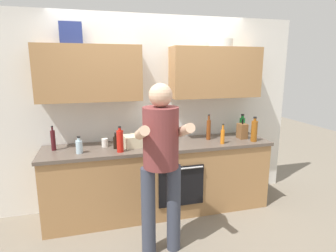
% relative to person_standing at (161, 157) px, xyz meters
% --- Properties ---
extents(ground_plane, '(12.00, 12.00, 0.00)m').
position_rel_person_standing_xyz_m(ground_plane, '(0.19, 0.81, -1.01)').
color(ground_plane, '#756B5B').
extents(back_wall_unit, '(4.00, 0.38, 2.50)m').
position_rel_person_standing_xyz_m(back_wall_unit, '(0.18, 1.08, 0.49)').
color(back_wall_unit, silver).
rests_on(back_wall_unit, ground).
extents(counter, '(2.84, 0.67, 0.90)m').
position_rel_person_standing_xyz_m(counter, '(0.19, 0.81, -0.56)').
color(counter, '#A37547').
rests_on(counter, ground).
extents(person_standing, '(0.49, 0.45, 1.71)m').
position_rel_person_standing_xyz_m(person_standing, '(0.00, 0.00, 0.00)').
color(person_standing, '#383D4C').
rests_on(person_standing, ground).
extents(bottle_hotsauce, '(0.08, 0.08, 0.30)m').
position_rel_person_standing_xyz_m(bottle_hotsauce, '(-0.32, 0.62, 0.01)').
color(bottle_hotsauce, red).
rests_on(bottle_hotsauce, counter).
extents(bottle_vinegar, '(0.05, 0.05, 0.34)m').
position_rel_person_standing_xyz_m(bottle_vinegar, '(0.86, 0.86, 0.03)').
color(bottle_vinegar, brown).
rests_on(bottle_vinegar, counter).
extents(bottle_syrup, '(0.08, 0.08, 0.32)m').
position_rel_person_standing_xyz_m(bottle_syrup, '(1.40, 0.62, 0.03)').
color(bottle_syrup, '#8C4C14').
rests_on(bottle_syrup, counter).
extents(bottle_juice, '(0.05, 0.05, 0.25)m').
position_rel_person_standing_xyz_m(bottle_juice, '(0.95, 0.63, -0.01)').
color(bottle_juice, orange).
rests_on(bottle_juice, counter).
extents(bottle_soda, '(0.08, 0.08, 0.30)m').
position_rel_person_standing_xyz_m(bottle_soda, '(1.40, 0.94, 0.02)').
color(bottle_soda, '#198C33').
rests_on(bottle_soda, counter).
extents(bottle_soy, '(0.06, 0.06, 0.19)m').
position_rel_person_standing_xyz_m(bottle_soy, '(-0.36, 0.77, -0.04)').
color(bottle_soy, black).
rests_on(bottle_soy, counter).
extents(bottle_water, '(0.07, 0.07, 0.20)m').
position_rel_person_standing_xyz_m(bottle_water, '(-0.77, 0.69, -0.04)').
color(bottle_water, silver).
rests_on(bottle_water, counter).
extents(bottle_wine, '(0.05, 0.05, 0.29)m').
position_rel_person_standing_xyz_m(bottle_wine, '(-1.06, 0.89, 0.01)').
color(bottle_wine, '#471419').
rests_on(bottle_wine, counter).
extents(cup_coffee, '(0.08, 0.08, 0.10)m').
position_rel_person_standing_xyz_m(cup_coffee, '(-0.48, 0.89, -0.07)').
color(cup_coffee, white).
rests_on(cup_coffee, counter).
extents(mixing_bowl, '(0.22, 0.22, 0.09)m').
position_rel_person_standing_xyz_m(mixing_bowl, '(0.20, 0.84, -0.07)').
color(mixing_bowl, silver).
rests_on(mixing_bowl, counter).
extents(knife_block, '(0.10, 0.14, 0.26)m').
position_rel_person_standing_xyz_m(knife_block, '(1.33, 0.80, -0.01)').
color(knife_block, brown).
rests_on(knife_block, counter).
extents(grocery_bag_rice, '(0.25, 0.25, 0.14)m').
position_rel_person_standing_xyz_m(grocery_bag_rice, '(-0.16, 0.79, -0.04)').
color(grocery_bag_rice, beige).
rests_on(grocery_bag_rice, counter).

